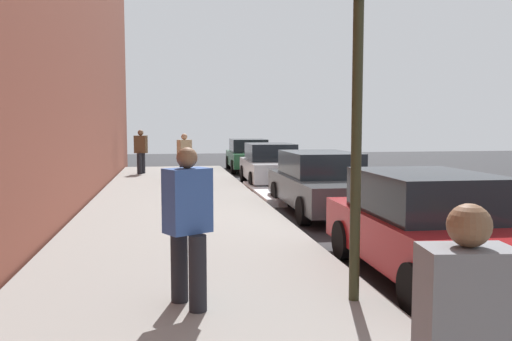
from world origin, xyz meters
TOP-DOWN VIEW (x-y plane):
  - ground_plane at (0.00, 0.00)m, footprint 56.00×56.00m
  - sidewalk at (0.00, -3.30)m, footprint 28.00×4.60m
  - lane_stripe_centre at (0.00, 3.20)m, footprint 28.00×0.14m
  - snow_bank_curb at (-3.78, -0.70)m, footprint 4.45×0.56m
  - parked_car_green at (-12.45, 0.20)m, footprint 4.49×2.00m
  - parked_car_silver at (-6.53, 0.11)m, footprint 4.35×1.99m
  - parked_car_charcoal at (-0.59, 0.21)m, footprint 4.76×1.92m
  - parked_car_red at (5.11, 0.09)m, footprint 4.24×1.95m
  - pedestrian_brown_coat at (-10.36, -4.66)m, footprint 0.59×0.56m
  - pedestrian_tan_coat at (-7.16, -2.96)m, footprint 0.52×0.55m
  - pedestrian_blue_coat at (6.06, -3.32)m, footprint 0.54×0.57m
  - traffic_light_pole at (6.18, -1.41)m, footprint 0.35×0.26m
  - rolling_suitcase at (-6.79, -2.89)m, footprint 0.34×0.22m

SIDE VIEW (x-z plane):
  - ground_plane at x=0.00m, z-range 0.00..0.00m
  - lane_stripe_centre at x=0.00m, z-range 0.00..0.01m
  - sidewalk at x=0.00m, z-range 0.00..0.15m
  - snow_bank_curb at x=-3.78m, z-range 0.00..0.22m
  - rolling_suitcase at x=-6.79m, z-range -0.03..0.97m
  - parked_car_red at x=5.11m, z-range 0.00..1.51m
  - parked_car_silver at x=-6.53m, z-range 0.00..1.51m
  - parked_car_green at x=-12.45m, z-range 0.00..1.51m
  - parked_car_charcoal at x=-0.59m, z-range 0.00..1.52m
  - pedestrian_tan_coat at x=-7.16m, z-range 0.21..1.93m
  - pedestrian_blue_coat at x=6.06m, z-range 0.21..2.00m
  - pedestrian_brown_coat at x=-10.36m, z-range 0.21..2.04m
  - traffic_light_pole at x=6.18m, z-range 0.90..5.06m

